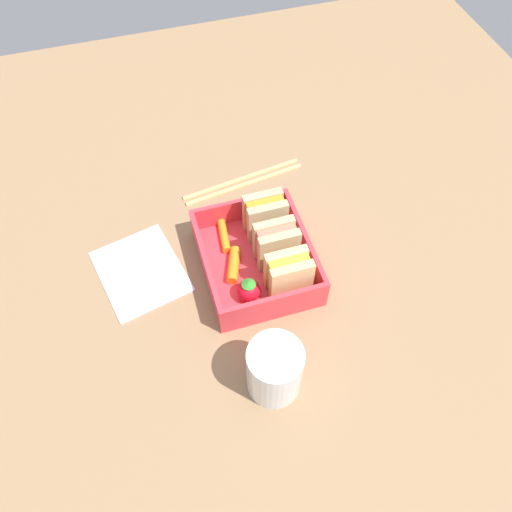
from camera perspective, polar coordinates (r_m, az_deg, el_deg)
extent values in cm
cube|color=#91704E|center=(68.37, 0.00, -1.76)|extent=(120.00, 120.00, 2.00)
cube|color=#E13642|center=(67.03, 0.00, -1.02)|extent=(16.39, 13.93, 1.20)
cube|color=#E13642|center=(66.37, 5.52, 1.57)|extent=(16.39, 0.60, 3.83)
cube|color=#E13642|center=(64.20, -5.71, -1.20)|extent=(16.39, 0.60, 3.83)
cube|color=#E13642|center=(69.58, -1.88, 5.33)|extent=(0.60, 12.73, 3.83)
cube|color=#E13642|center=(61.01, 2.15, -5.64)|extent=(0.60, 12.73, 3.83)
cube|color=tan|center=(67.95, 0.75, 5.33)|extent=(1.14, 5.46, 6.27)
cube|color=orange|center=(67.26, 1.04, 4.61)|extent=(1.14, 5.02, 5.77)
cube|color=tan|center=(66.58, 1.33, 3.88)|extent=(1.14, 5.46, 6.27)
cube|color=tan|center=(65.10, 2.01, 2.18)|extent=(1.14, 5.46, 6.27)
cube|color=#D87259|center=(64.46, 2.32, 1.40)|extent=(1.14, 5.02, 5.77)
cube|color=tan|center=(63.84, 2.64, 0.60)|extent=(1.14, 5.46, 6.27)
cube|color=#E4BB7B|center=(62.50, 3.38, -1.25)|extent=(1.14, 5.46, 6.27)
cube|color=yellow|center=(61.92, 3.72, -2.10)|extent=(1.14, 5.02, 5.77)
cube|color=#E4BB7B|center=(61.37, 4.06, -2.96)|extent=(1.14, 5.46, 6.27)
cylinder|color=orange|center=(68.56, -3.70, 2.35)|extent=(5.28, 1.64, 1.14)
cylinder|color=orange|center=(65.39, -2.53, -1.16)|extent=(5.27, 3.17, 1.47)
sphere|color=red|center=(62.48, -0.83, -3.97)|extent=(2.99, 2.99, 2.99)
cone|color=green|center=(60.95, -0.85, -3.11)|extent=(1.79, 1.79, 0.60)
cylinder|color=tan|center=(77.41, -1.69, 8.96)|extent=(3.44, 18.99, 0.70)
cylinder|color=tan|center=(76.62, -1.31, 8.34)|extent=(3.44, 18.99, 0.70)
cylinder|color=white|center=(56.48, 2.12, -12.89)|extent=(6.23, 6.23, 8.06)
cube|color=silver|center=(68.76, -13.06, -1.66)|extent=(14.48, 12.86, 0.40)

